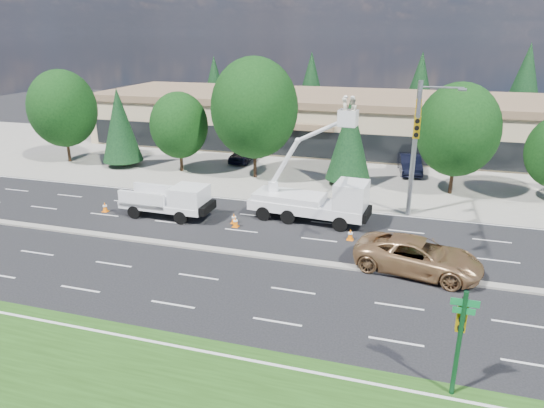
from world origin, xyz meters
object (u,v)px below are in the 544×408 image
(signal_mast, at_px, (416,133))
(minivan, at_px, (418,256))
(bucket_truck, at_px, (318,196))
(utility_pickup, at_px, (171,204))
(street_sign_pole, at_px, (460,331))

(signal_mast, height_order, minivan, signal_mast)
(bucket_truck, bearing_deg, utility_pickup, -163.81)
(street_sign_pole, distance_m, utility_pickup, 21.52)
(utility_pickup, distance_m, bucket_truck, 9.93)
(utility_pickup, xyz_separation_m, minivan, (16.09, -3.59, -0.04))
(bucket_truck, bearing_deg, minivan, -36.05)
(signal_mast, xyz_separation_m, utility_pickup, (-15.42, -2.85, -5.12))
(street_sign_pole, height_order, utility_pickup, street_sign_pole)
(bucket_truck, relative_size, minivan, 1.29)
(minivan, bearing_deg, bucket_truck, 59.42)
(street_sign_pole, xyz_separation_m, bucket_truck, (-7.69, 14.54, -0.66))
(minivan, bearing_deg, street_sign_pole, -161.48)
(utility_pickup, height_order, bucket_truck, bucket_truck)
(utility_pickup, bearing_deg, minivan, -11.52)
(signal_mast, bearing_deg, street_sign_pole, -82.73)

